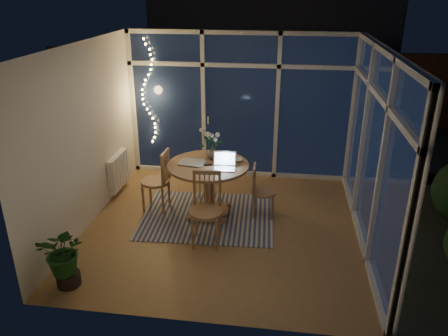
{
  "coord_description": "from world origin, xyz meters",
  "views": [
    {
      "loc": [
        0.77,
        -5.55,
        3.3
      ],
      "look_at": [
        -0.05,
        0.25,
        0.83
      ],
      "focal_mm": 35.0,
      "sensor_mm": 36.0,
      "label": 1
    }
  ],
  "objects": [
    {
      "name": "floor",
      "position": [
        0.0,
        0.0,
        0.0
      ],
      "size": [
        4.0,
        4.0,
        0.0
      ],
      "primitive_type": "plane",
      "color": "olive",
      "rests_on": "ground"
    },
    {
      "name": "ceiling",
      "position": [
        0.0,
        0.0,
        2.6
      ],
      "size": [
        4.0,
        4.0,
        0.0
      ],
      "primitive_type": "plane",
      "color": "silver",
      "rests_on": "wall_back"
    },
    {
      "name": "wall_back",
      "position": [
        0.0,
        2.0,
        1.3
      ],
      "size": [
        4.0,
        0.04,
        2.6
      ],
      "primitive_type": "cube",
      "color": "white",
      "rests_on": "floor"
    },
    {
      "name": "wall_front",
      "position": [
        0.0,
        -2.0,
        1.3
      ],
      "size": [
        4.0,
        0.04,
        2.6
      ],
      "primitive_type": "cube",
      "color": "white",
      "rests_on": "floor"
    },
    {
      "name": "wall_left",
      "position": [
        -2.0,
        0.0,
        1.3
      ],
      "size": [
        0.04,
        4.0,
        2.6
      ],
      "primitive_type": "cube",
      "color": "white",
      "rests_on": "floor"
    },
    {
      "name": "wall_right",
      "position": [
        2.0,
        0.0,
        1.3
      ],
      "size": [
        0.04,
        4.0,
        2.6
      ],
      "primitive_type": "cube",
      "color": "white",
      "rests_on": "floor"
    },
    {
      "name": "window_wall_back",
      "position": [
        0.0,
        1.96,
        1.3
      ],
      "size": [
        4.0,
        0.1,
        2.6
      ],
      "primitive_type": "cube",
      "color": "white",
      "rests_on": "floor"
    },
    {
      "name": "window_wall_right",
      "position": [
        1.96,
        0.0,
        1.3
      ],
      "size": [
        0.1,
        4.0,
        2.6
      ],
      "primitive_type": "cube",
      "color": "white",
      "rests_on": "floor"
    },
    {
      "name": "radiator",
      "position": [
        -1.94,
        0.9,
        0.4
      ],
      "size": [
        0.1,
        0.7,
        0.58
      ],
      "primitive_type": "cube",
      "color": "white",
      "rests_on": "wall_left"
    },
    {
      "name": "fairy_lights",
      "position": [
        -1.65,
        1.88,
        1.52
      ],
      "size": [
        0.24,
        0.1,
        1.85
      ],
      "primitive_type": null,
      "color": "#E5AF5B",
      "rests_on": "window_wall_back"
    },
    {
      "name": "garden_patio",
      "position": [
        0.5,
        5.0,
        -0.06
      ],
      "size": [
        12.0,
        6.0,
        0.1
      ],
      "primitive_type": "cube",
      "color": "black",
      "rests_on": "ground"
    },
    {
      "name": "garden_fence",
      "position": [
        0.0,
        5.5,
        0.9
      ],
      "size": [
        11.0,
        0.08,
        1.8
      ],
      "primitive_type": "cube",
      "color": "#382114",
      "rests_on": "ground"
    },
    {
      "name": "neighbour_roof",
      "position": [
        0.3,
        8.5,
        2.2
      ],
      "size": [
        7.0,
        3.0,
        2.2
      ],
      "primitive_type": "cube",
      "color": "#32343C",
      "rests_on": "ground"
    },
    {
      "name": "garden_shrubs",
      "position": [
        -0.8,
        3.4,
        0.45
      ],
      "size": [
        0.9,
        0.9,
        0.9
      ],
      "primitive_type": "sphere",
      "color": "black",
      "rests_on": "ground"
    },
    {
      "name": "rug",
      "position": [
        -0.3,
        0.26,
        0.01
      ],
      "size": [
        2.07,
        1.69,
        0.01
      ],
      "primitive_type": "cube",
      "rotation": [
        0.0,
        0.0,
        0.04
      ],
      "color": "beige",
      "rests_on": "floor"
    },
    {
      "name": "dining_table",
      "position": [
        -0.3,
        0.36,
        0.42
      ],
      "size": [
        1.27,
        1.27,
        0.83
      ],
      "primitive_type": "cylinder",
      "rotation": [
        0.0,
        0.0,
        0.04
      ],
      "color": "#A57D4A",
      "rests_on": "floor"
    },
    {
      "name": "chair_left",
      "position": [
        -1.14,
        0.39,
        0.5
      ],
      "size": [
        0.49,
        0.49,
        1.01
      ],
      "primitive_type": "cube",
      "rotation": [
        0.0,
        0.0,
        -1.62
      ],
      "color": "#A57D4A",
      "rests_on": "floor"
    },
    {
      "name": "chair_right",
      "position": [
        0.54,
        0.42,
        0.42
      ],
      "size": [
        0.4,
        0.4,
        0.84
      ],
      "primitive_type": "cube",
      "rotation": [
        0.0,
        0.0,
        1.59
      ],
      "color": "#A57D4A",
      "rests_on": "floor"
    },
    {
      "name": "chair_front",
      "position": [
        -0.19,
        -0.48,
        0.51
      ],
      "size": [
        0.5,
        0.5,
        1.03
      ],
      "primitive_type": "cube",
      "rotation": [
        0.0,
        0.0,
        0.06
      ],
      "color": "#A57D4A",
      "rests_on": "floor"
    },
    {
      "name": "laptop",
      "position": [
        -0.04,
        0.22,
        0.96
      ],
      "size": [
        0.35,
        0.3,
        0.25
      ],
      "primitive_type": null,
      "rotation": [
        0.0,
        0.0,
        0.03
      ],
      "color": "silver",
      "rests_on": "dining_table"
    },
    {
      "name": "flower_vase",
      "position": [
        -0.26,
        0.59,
        0.94
      ],
      "size": [
        0.21,
        0.21,
        0.21
      ],
      "primitive_type": "imported",
      "rotation": [
        0.0,
        0.0,
        0.04
      ],
      "color": "silver",
      "rests_on": "dining_table"
    },
    {
      "name": "bowl",
      "position": [
        0.11,
        0.53,
        0.85
      ],
      "size": [
        0.16,
        0.16,
        0.04
      ],
      "primitive_type": "imported",
      "rotation": [
        0.0,
        0.0,
        0.04
      ],
      "color": "white",
      "rests_on": "dining_table"
    },
    {
      "name": "newspapers",
      "position": [
        -0.56,
        0.39,
        0.84
      ],
      "size": [
        0.39,
        0.31,
        0.02
      ],
      "primitive_type": "cube",
      "rotation": [
        0.0,
        0.0,
        0.08
      ],
      "color": "silver",
      "rests_on": "dining_table"
    },
    {
      "name": "phone",
      "position": [
        -0.3,
        0.32,
        0.84
      ],
      "size": [
        0.13,
        0.1,
        0.01
      ],
      "primitive_type": "cube",
      "rotation": [
        0.0,
        0.0,
        0.46
      ],
      "color": "black",
      "rests_on": "dining_table"
    },
    {
      "name": "potted_plant",
      "position": [
        -1.65,
        -1.6,
        0.38
      ],
      "size": [
        0.56,
        0.49,
        0.76
      ],
      "primitive_type": "imported",
      "rotation": [
        0.0,
        0.0,
        0.04
      ],
      "color": "#19481B",
      "rests_on": "floor"
    }
  ]
}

